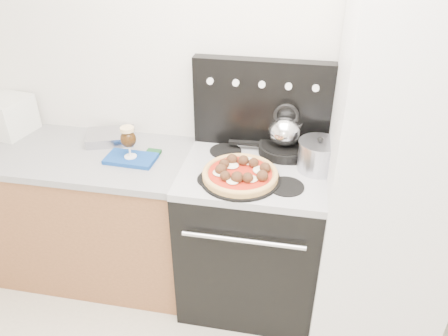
% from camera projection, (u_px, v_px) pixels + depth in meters
% --- Properties ---
extents(room_shell, '(3.52, 3.01, 2.52)m').
position_uv_depth(room_shell, '(198.00, 217.00, 1.41)').
color(room_shell, beige).
rests_on(room_shell, ground).
extents(base_cabinet, '(1.45, 0.60, 0.86)m').
position_uv_depth(base_cabinet, '(78.00, 215.00, 2.76)').
color(base_cabinet, brown).
rests_on(base_cabinet, ground).
extents(countertop, '(1.48, 0.63, 0.04)m').
position_uv_depth(countertop, '(65.00, 153.00, 2.53)').
color(countertop, gray).
rests_on(countertop, base_cabinet).
extents(stove_body, '(0.76, 0.65, 0.88)m').
position_uv_depth(stove_body, '(251.00, 238.00, 2.56)').
color(stove_body, black).
rests_on(stove_body, ground).
extents(cooktop, '(0.76, 0.65, 0.04)m').
position_uv_depth(cooktop, '(254.00, 171.00, 2.32)').
color(cooktop, '#ADADB2').
rests_on(cooktop, stove_body).
extents(backguard, '(0.76, 0.08, 0.50)m').
position_uv_depth(backguard, '(262.00, 104.00, 2.41)').
color(backguard, black).
rests_on(backguard, cooktop).
extents(fridge, '(0.64, 0.68, 1.90)m').
position_uv_depth(fridge, '(393.00, 179.00, 2.16)').
color(fridge, silver).
rests_on(fridge, ground).
extents(toaster_oven, '(0.39, 0.32, 0.22)m').
position_uv_depth(toaster_oven, '(1.00, 114.00, 2.68)').
color(toaster_oven, silver).
rests_on(toaster_oven, countertop).
extents(foil_sheet, '(0.32, 0.28, 0.05)m').
position_uv_depth(foil_sheet, '(111.00, 137.00, 2.60)').
color(foil_sheet, silver).
rests_on(foil_sheet, countertop).
extents(oven_mitt, '(0.28, 0.17, 0.02)m').
position_uv_depth(oven_mitt, '(131.00, 159.00, 2.41)').
color(oven_mitt, navy).
rests_on(oven_mitt, countertop).
extents(beer_glass, '(0.10, 0.10, 0.18)m').
position_uv_depth(beer_glass, '(129.00, 142.00, 2.36)').
color(beer_glass, black).
rests_on(beer_glass, oven_mitt).
extents(pizza_pan, '(0.50, 0.50, 0.01)m').
position_uv_depth(pizza_pan, '(240.00, 178.00, 2.21)').
color(pizza_pan, black).
rests_on(pizza_pan, cooktop).
extents(pizza, '(0.49, 0.49, 0.05)m').
position_uv_depth(pizza, '(240.00, 173.00, 2.19)').
color(pizza, '#D58B46').
rests_on(pizza, pizza_pan).
extents(skillet, '(0.29, 0.29, 0.05)m').
position_uv_depth(skillet, '(283.00, 149.00, 2.44)').
color(skillet, black).
rests_on(skillet, cooktop).
extents(tea_kettle, '(0.19, 0.19, 0.20)m').
position_uv_depth(tea_kettle, '(285.00, 128.00, 2.37)').
color(tea_kettle, silver).
rests_on(tea_kettle, skillet).
extents(stock_pot, '(0.24, 0.24, 0.15)m').
position_uv_depth(stock_pot, '(318.00, 157.00, 2.26)').
color(stock_pot, '#B7B9C4').
rests_on(stock_pot, cooktop).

